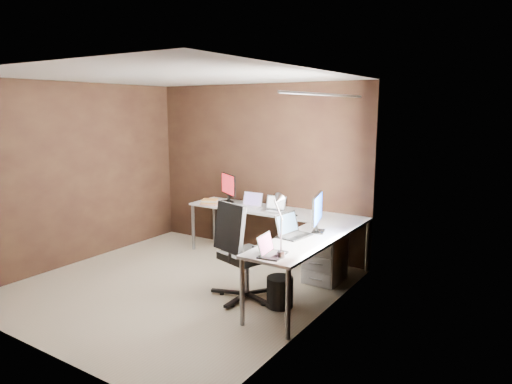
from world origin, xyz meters
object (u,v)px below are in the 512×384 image
at_px(office_chair, 243,270).
at_px(wastebasket, 280,292).
at_px(laptop_white, 251,204).
at_px(laptop_black_big, 291,231).
at_px(book_stack, 210,202).
at_px(drawer_pedestal, 325,258).
at_px(desk_lamp, 279,217).
at_px(monitor_right, 317,211).
at_px(monitor_left, 228,186).
at_px(laptop_black_small, 270,251).
at_px(laptop_silver, 274,208).

relative_size(office_chair, wastebasket, 3.39).
xyz_separation_m(laptop_white, wastebasket, (1.24, -1.30, -0.61)).
height_order(laptop_black_big, office_chair, office_chair).
relative_size(laptop_white, book_stack, 1.09).
bearing_deg(wastebasket, laptop_black_big, 94.79).
distance_m(drawer_pedestal, laptop_black_big, 0.85).
xyz_separation_m(office_chair, wastebasket, (0.46, 0.03, -0.16)).
xyz_separation_m(desk_lamp, wastebasket, (-0.19, 0.36, -0.95)).
bearing_deg(monitor_right, laptop_white, 47.04).
relative_size(monitor_left, book_stack, 1.48).
bearing_deg(laptop_black_small, office_chair, 48.28).
bearing_deg(drawer_pedestal, monitor_left, 165.93).
bearing_deg(desk_lamp, monitor_right, 111.26).
bearing_deg(laptop_white, laptop_black_big, -43.08).
bearing_deg(laptop_black_big, monitor_right, -22.21).
relative_size(monitor_right, laptop_white, 1.65).
bearing_deg(laptop_black_big, book_stack, 72.91).
bearing_deg(book_stack, wastebasket, -31.22).
bearing_deg(laptop_white, drawer_pedestal, -17.12).
height_order(drawer_pedestal, laptop_white, laptop_white).
bearing_deg(wastebasket, office_chair, -176.05).
bearing_deg(laptop_white, desk_lamp, -52.80).
bearing_deg(laptop_black_small, drawer_pedestal, -6.18).
height_order(monitor_right, book_stack, monitor_right).
height_order(monitor_left, book_stack, monitor_left).
bearing_deg(desk_lamp, monitor_left, 155.92).
xyz_separation_m(drawer_pedestal, monitor_left, (-1.83, 0.46, 0.67)).
distance_m(desk_lamp, wastebasket, 1.03).
bearing_deg(desk_lamp, wastebasket, 136.17).
bearing_deg(laptop_black_big, drawer_pedestal, -2.40).
xyz_separation_m(laptop_black_big, wastebasket, (0.02, -0.29, -0.62)).
height_order(drawer_pedestal, desk_lamp, desk_lamp).
distance_m(monitor_right, office_chair, 1.09).
xyz_separation_m(monitor_right, book_stack, (-2.01, 0.53, -0.22)).
xyz_separation_m(laptop_white, laptop_silver, (0.41, -0.02, -0.00)).
distance_m(drawer_pedestal, monitor_right, 0.78).
bearing_deg(book_stack, laptop_white, 15.78).
height_order(laptop_white, laptop_black_big, laptop_black_big).
bearing_deg(desk_lamp, laptop_silver, 140.68).
height_order(laptop_white, book_stack, laptop_white).
relative_size(laptop_white, office_chair, 0.28).
xyz_separation_m(monitor_left, laptop_black_small, (1.87, -1.87, -0.20)).
distance_m(laptop_white, desk_lamp, 2.22).
xyz_separation_m(drawer_pedestal, office_chair, (-0.55, -1.01, 0.03)).
relative_size(laptop_black_small, office_chair, 0.29).
distance_m(monitor_right, laptop_black_big, 0.40).
bearing_deg(monitor_right, monitor_left, 50.04).
xyz_separation_m(book_stack, wastebasket, (1.86, -1.13, -0.60)).
relative_size(monitor_right, office_chair, 0.47).
relative_size(book_stack, desk_lamp, 0.48).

